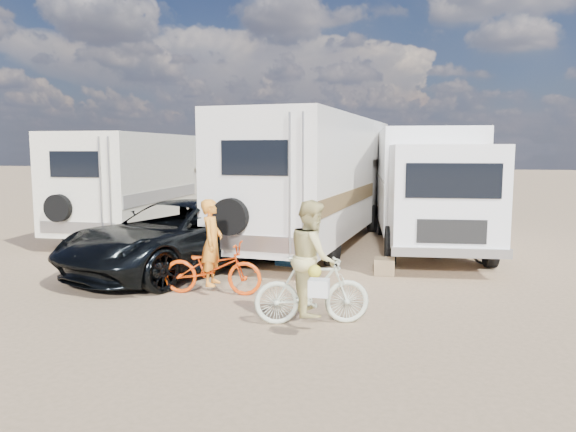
% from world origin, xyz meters
% --- Properties ---
extents(ground, '(140.00, 140.00, 0.00)m').
position_xyz_m(ground, '(0.00, 0.00, 0.00)').
color(ground, '#A28361').
rests_on(ground, ground).
extents(rv_main, '(3.65, 9.59, 3.62)m').
position_xyz_m(rv_main, '(0.37, 6.94, 1.81)').
color(rv_main, white).
rests_on(rv_main, ground).
extents(rv_left, '(2.68, 7.48, 3.19)m').
position_xyz_m(rv_left, '(-5.43, 7.65, 1.59)').
color(rv_left, '#EEECCE').
rests_on(rv_left, ground).
extents(box_truck, '(3.18, 7.77, 3.29)m').
position_xyz_m(box_truck, '(3.55, 6.81, 1.65)').
color(box_truck, white).
rests_on(box_truck, ground).
extents(dark_suv, '(4.61, 6.22, 1.57)m').
position_xyz_m(dark_suv, '(-2.04, 2.79, 0.79)').
color(dark_suv, black).
rests_on(dark_suv, ground).
extents(bike_man, '(1.94, 0.79, 1.00)m').
position_xyz_m(bike_man, '(-0.61, 1.02, 0.50)').
color(bike_man, '#E64208').
rests_on(bike_man, ground).
extents(bike_woman, '(1.87, 0.99, 1.08)m').
position_xyz_m(bike_woman, '(1.53, -0.35, 0.54)').
color(bike_woman, beige).
rests_on(bike_woman, ground).
extents(rider_man, '(0.43, 0.62, 1.62)m').
position_xyz_m(rider_man, '(-0.61, 1.02, 0.81)').
color(rider_man, orange).
rests_on(rider_man, ground).
extents(rider_woman, '(0.89, 1.02, 1.78)m').
position_xyz_m(rider_woman, '(1.53, -0.35, 0.89)').
color(rider_woman, '#D4C57B').
rests_on(rider_woman, ground).
extents(bike_parked, '(1.79, 1.21, 0.89)m').
position_xyz_m(bike_parked, '(4.26, 5.17, 0.44)').
color(bike_parked, '#242623').
rests_on(bike_parked, ground).
extents(cooler, '(0.59, 0.49, 0.42)m').
position_xyz_m(cooler, '(0.24, 3.88, 0.21)').
color(cooler, '#23588E').
rests_on(cooler, ground).
extents(crate, '(0.45, 0.45, 0.35)m').
position_xyz_m(crate, '(2.51, 3.38, 0.18)').
color(crate, '#997E57').
rests_on(crate, ground).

